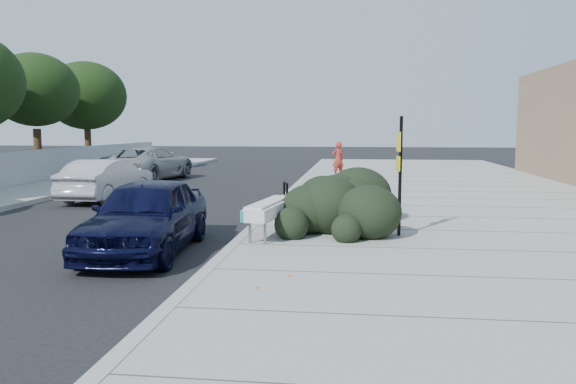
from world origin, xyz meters
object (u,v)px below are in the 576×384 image
at_px(bike_rack, 286,196).
at_px(sign_post, 400,168).
at_px(wagon_silver, 107,180).
at_px(sedan_navy, 146,215).
at_px(pedestrian, 338,160).
at_px(bench, 271,209).
at_px(suv_silver, 149,164).

bearing_deg(bike_rack, sign_post, -53.94).
distance_m(sign_post, wagon_silver, 11.13).
distance_m(sign_post, sedan_navy, 5.33).
bearing_deg(pedestrian, bench, 53.72).
bearing_deg(bench, sedan_navy, -141.50).
bearing_deg(suv_silver, wagon_silver, 106.10).
distance_m(bike_rack, sign_post, 3.63).
bearing_deg(bike_rack, sedan_navy, -135.76).
bearing_deg(pedestrian, bike_rack, 52.89).
height_order(wagon_silver, suv_silver, suv_silver).
height_order(bench, sedan_navy, sedan_navy).
bearing_deg(wagon_silver, bike_rack, 153.93).
bearing_deg(bike_rack, wagon_silver, 135.54).
height_order(bench, suv_silver, suv_silver).
distance_m(bench, sedan_navy, 2.64).
relative_size(bench, wagon_silver, 0.57).
xyz_separation_m(bike_rack, suv_silver, (-7.81, 10.77, 0.08)).
height_order(bench, wagon_silver, wagon_silver).
bearing_deg(suv_silver, sedan_navy, 117.04).
height_order(bike_rack, wagon_silver, wagon_silver).
distance_m(sedan_navy, wagon_silver, 8.72).
bearing_deg(wagon_silver, sedan_navy, 123.30).
relative_size(wagon_silver, suv_silver, 0.75).
distance_m(wagon_silver, pedestrian, 10.91).
relative_size(bench, sign_post, 0.95).
xyz_separation_m(bike_rack, sign_post, (2.73, -2.23, 0.90)).
relative_size(bike_rack, sedan_navy, 0.21).
relative_size(bike_rack, suv_silver, 0.16).
xyz_separation_m(bike_rack, pedestrian, (0.96, 11.63, 0.27)).
bearing_deg(bench, sign_post, 14.47).
xyz_separation_m(bike_rack, wagon_silver, (-6.60, 3.77, -0.00)).
distance_m(bench, wagon_silver, 9.10).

